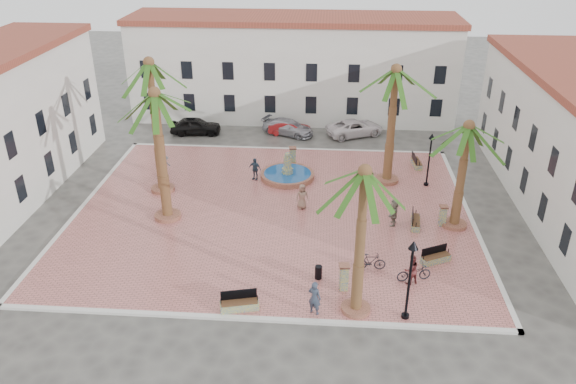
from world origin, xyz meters
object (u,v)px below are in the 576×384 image
Objects in this scene: bench_se at (435,258)px; pedestrian_east at (394,212)px; bollard_e at (443,215)px; lamppost_s at (411,267)px; cyclist_a at (315,298)px; palm_nw at (150,77)px; bicycle_b at (371,262)px; car_black at (196,126)px; car_white at (355,128)px; pedestrian_fountain_b at (255,169)px; palm_e at (467,139)px; bollard_n at (293,156)px; lamppost_e at (430,151)px; pedestrian_fountain_a at (302,197)px; palm_sw at (156,108)px; bollard_se at (344,277)px; pedestrian_north at (165,165)px; palm_ne at (395,83)px; bicycle_a at (414,272)px; bench_s at (239,304)px; litter_bin at (318,272)px; cyclist_b at (411,270)px; bench_e at (415,222)px; car_silver at (288,127)px; fountain at (287,174)px; palm_s at (364,188)px.

pedestrian_east is at bearing 89.45° from bench_se.
lamppost_s is at bearing -109.70° from bollard_e.
palm_nw is at bearing -24.34° from cyclist_a.
car_black reaches higher than bicycle_b.
bollard_e is 16.73m from car_white.
pedestrian_fountain_b is at bearing -150.09° from car_black.
bollard_n is at bearing 141.69° from palm_e.
lamppost_s is 29.42m from car_black.
lamppost_e reaches higher than car_black.
pedestrian_fountain_a is (-8.86, -4.19, -1.85)m from lamppost_e.
palm_sw is 1.97× the size of lamppost_s.
bollard_se is 18.80m from pedestrian_north.
pedestrian_fountain_a is 0.39× the size of car_black.
palm_ne is (14.73, 6.58, -0.01)m from palm_sw.
bollard_se reaches higher than bicycle_a.
bollard_n is (1.49, 17.89, 0.50)m from bench_s.
pedestrian_north is at bearing 133.52° from litter_bin.
palm_sw is at bearing -179.05° from bollard_e.
bicycle_b is (-1.86, -11.57, -6.93)m from palm_ne.
lamppost_s is 15.45m from lamppost_e.
bicycle_a is (-2.41, -11.95, -2.22)m from lamppost_e.
bollard_n is at bearing 78.46° from pedestrian_fountain_a.
bicycle_b is at bearing 51.72° from bollard_se.
palm_sw reaches higher than bicycle_b.
bollard_e is at bearing -36.81° from bicycle_a.
cyclist_b is (-0.22, -0.28, 0.37)m from bicycle_a.
bollard_n is at bearing 164.36° from lamppost_e.
palm_e is at bearing -29.82° from pedestrian_fountain_a.
lamppost_e is 19.53m from pedestrian_north.
palm_ne is at bearing 167.35° from car_white.
palm_ne is at bearing 23.89° from pedestrian_fountain_b.
cyclist_b reaches higher than bollard_se.
bollard_n is 0.88× the size of cyclist_b.
pedestrian_east reaches higher than car_black.
bench_e is 1.08× the size of pedestrian_fountain_b.
car_silver reaches higher than bench_e.
bench_se is at bearing -96.23° from pedestrian_north.
palm_sw reaches higher than fountain.
fountain is 13.98m from palm_e.
palm_e is at bearing 53.87° from palm_s.
bench_e is 1.20× the size of bollard_se.
fountain is at bearing 85.44° from pedestrian_fountain_a.
car_silver is (1.72, 9.87, -0.32)m from pedestrian_fountain_b.
palm_e reaches higher than lamppost_s.
litter_bin is 0.44× the size of cyclist_b.
palm_sw is 4.76× the size of bench_e.
car_white reaches higher than bicycle_a.
pedestrian_east is (2.66, 8.81, -5.99)m from palm_s.
bench_se is 1.19× the size of bollard_se.
car_silver reaches higher than bench_s.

